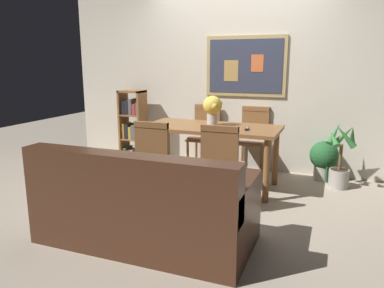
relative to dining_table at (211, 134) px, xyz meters
The scene contains 13 objects.
ground_plane 0.76m from the dining_table, 80.91° to the right, with size 12.00×12.00×0.00m, color tan.
wall_back_with_painting 1.16m from the dining_table, 86.15° to the left, with size 5.20×0.14×2.60m.
dining_table is the anchor object (origin of this frame).
dining_chair_far_right 0.86m from the dining_table, 65.00° to the left, with size 0.40×0.41×0.91m.
dining_chair_far_left 0.82m from the dining_table, 114.49° to the left, with size 0.40×0.41×0.91m.
dining_chair_near_left 0.85m from the dining_table, 115.65° to the right, with size 0.40×0.41×0.91m.
dining_chair_near_right 0.81m from the dining_table, 63.59° to the right, with size 0.40×0.41×0.91m.
leather_couch 1.68m from the dining_table, 91.77° to the right, with size 1.80×0.84×0.84m.
bookshelf 1.59m from the dining_table, 156.73° to the left, with size 0.36×0.28×1.10m.
potted_ivy 1.55m from the dining_table, 30.04° to the left, with size 0.37×0.37×0.51m.
potted_palm 1.60m from the dining_table, 17.83° to the left, with size 0.36×0.38×0.83m.
flower_vase 0.32m from the dining_table, 79.24° to the left, with size 0.23×0.23×0.37m.
tv_remote 0.48m from the dining_table, 10.38° to the right, with size 0.07×0.16×0.02m.
Camera 1 is at (1.33, -3.83, 1.51)m, focal length 34.61 mm.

